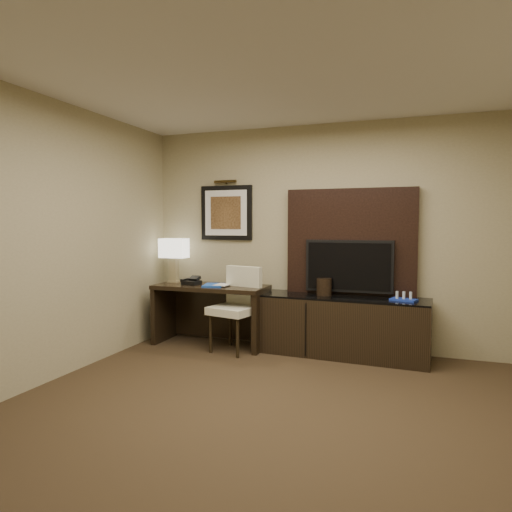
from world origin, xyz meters
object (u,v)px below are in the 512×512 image
at_px(tv, 349,266).
at_px(desk_phone, 192,281).
at_px(ice_bucket, 324,287).
at_px(minibar_tray, 404,296).
at_px(table_lamp, 174,261).
at_px(desk_chair, 234,309).
at_px(credenza, 339,326).
at_px(desk, 211,315).

relative_size(tv, desk_phone, 5.02).
bearing_deg(ice_bucket, minibar_tray, -5.28).
distance_m(desk_phone, minibar_tray, 2.53).
relative_size(table_lamp, ice_bucket, 2.87).
bearing_deg(desk_chair, desk_phone, -179.88).
distance_m(desk_chair, minibar_tray, 1.92).
height_order(credenza, desk_phone, desk_phone).
relative_size(ice_bucket, minibar_tray, 0.73).
bearing_deg(desk_phone, desk, 15.15).
relative_size(desk_chair, table_lamp, 1.79).
relative_size(desk, minibar_tray, 5.21).
bearing_deg(table_lamp, desk_chair, -17.25).
bearing_deg(table_lamp, credenza, -0.99).
xyz_separation_m(table_lamp, ice_bucket, (1.97, -0.01, -0.25)).
xyz_separation_m(desk_phone, ice_bucket, (1.65, 0.14, -0.02)).
xyz_separation_m(credenza, desk_chair, (-1.20, -0.26, 0.17)).
height_order(credenza, minibar_tray, minibar_tray).
relative_size(credenza, desk_phone, 9.93).
bearing_deg(desk_phone, desk_chair, -7.15).
bearing_deg(credenza, minibar_tray, -1.43).
bearing_deg(ice_bucket, desk, -175.92).
distance_m(desk, tv, 1.80).
distance_m(tv, ice_bucket, 0.38).
bearing_deg(table_lamp, tv, 2.63).
bearing_deg(table_lamp, ice_bucket, -0.24).
bearing_deg(minibar_tray, tv, 162.62).
relative_size(tv, minibar_tray, 3.73).
bearing_deg(tv, table_lamp, -177.37).
xyz_separation_m(desk_chair, minibar_tray, (1.90, 0.21, 0.22)).
relative_size(desk, desk_phone, 7.02).
xyz_separation_m(desk, tv, (1.66, 0.21, 0.65)).
distance_m(credenza, desk_chair, 1.24).
distance_m(table_lamp, ice_bucket, 1.99).
bearing_deg(table_lamp, desk, -10.61).
bearing_deg(ice_bucket, desk_phone, -175.21).
height_order(desk, ice_bucket, ice_bucket).
bearing_deg(credenza, desk_chair, -164.87).
xyz_separation_m(desk_chair, ice_bucket, (1.02, 0.29, 0.27)).
height_order(tv, desk_chair, tv).
bearing_deg(minibar_tray, credenza, 175.67).
bearing_deg(desk_phone, table_lamp, 162.30).
bearing_deg(tv, desk, -172.79).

